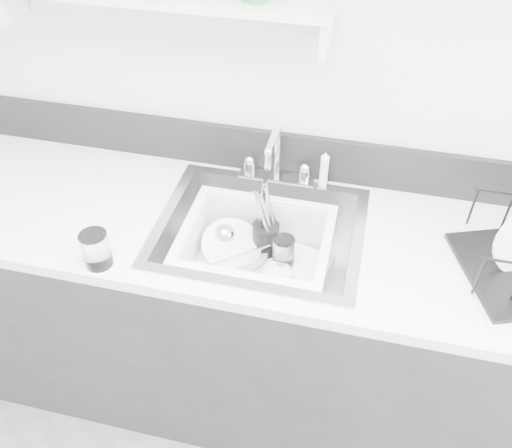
# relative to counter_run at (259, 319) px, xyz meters

# --- Properties ---
(room_shell) EXTENTS (3.50, 3.00, 2.60)m
(room_shell) POSITION_rel_counter_run_xyz_m (0.00, -0.80, 1.22)
(room_shell) COLOR silver
(room_shell) RESTS_ON ground
(counter_run) EXTENTS (3.20, 0.62, 0.92)m
(counter_run) POSITION_rel_counter_run_xyz_m (0.00, 0.00, 0.00)
(counter_run) COLOR black
(counter_run) RESTS_ON ground
(backsplash) EXTENTS (3.20, 0.02, 0.16)m
(backsplash) POSITION_rel_counter_run_xyz_m (0.00, 0.30, 0.54)
(backsplash) COLOR black
(backsplash) RESTS_ON counter_run
(sink) EXTENTS (0.64, 0.52, 0.20)m
(sink) POSITION_rel_counter_run_xyz_m (0.00, 0.00, 0.37)
(sink) COLOR silver
(sink) RESTS_ON counter_run
(faucet) EXTENTS (0.26, 0.18, 0.23)m
(faucet) POSITION_rel_counter_run_xyz_m (0.00, 0.25, 0.52)
(faucet) COLOR silver
(faucet) RESTS_ON counter_run
(side_sprayer) EXTENTS (0.03, 0.03, 0.14)m
(side_sprayer) POSITION_rel_counter_run_xyz_m (0.16, 0.25, 0.53)
(side_sprayer) COLOR white
(side_sprayer) RESTS_ON counter_run
(wash_tub) EXTENTS (0.53, 0.46, 0.18)m
(wash_tub) POSITION_rel_counter_run_xyz_m (-0.00, -0.04, 0.38)
(wash_tub) COLOR white
(wash_tub) RESTS_ON sink
(plate_stack) EXTENTS (0.24, 0.23, 0.09)m
(plate_stack) POSITION_rel_counter_run_xyz_m (-0.09, 0.00, 0.33)
(plate_stack) COLOR white
(plate_stack) RESTS_ON wash_tub
(utensil_cup) EXTENTS (0.09, 0.09, 0.30)m
(utensil_cup) POSITION_rel_counter_run_xyz_m (0.01, 0.06, 0.37)
(utensil_cup) COLOR black
(utensil_cup) RESTS_ON wash_tub
(ladle) EXTENTS (0.30, 0.27, 0.08)m
(ladle) POSITION_rel_counter_run_xyz_m (-0.07, -0.01, 0.35)
(ladle) COLOR silver
(ladle) RESTS_ON wash_tub
(tumbler_in_tub) EXTENTS (0.09, 0.09, 0.10)m
(tumbler_in_tub) POSITION_rel_counter_run_xyz_m (0.08, 0.02, 0.36)
(tumbler_in_tub) COLOR white
(tumbler_in_tub) RESTS_ON wash_tub
(tumbler_counter) EXTENTS (0.08, 0.08, 0.11)m
(tumbler_counter) POSITION_rel_counter_run_xyz_m (-0.42, -0.26, 0.52)
(tumbler_counter) COLOR white
(tumbler_counter) RESTS_ON counter_run
(bowl_small) EXTENTS (0.10, 0.10, 0.03)m
(bowl_small) POSITION_rel_counter_run_xyz_m (0.07, -0.06, 0.32)
(bowl_small) COLOR white
(bowl_small) RESTS_ON wash_tub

